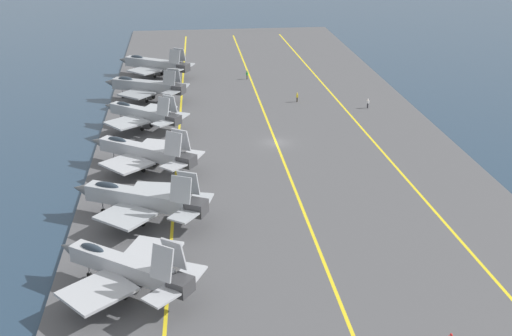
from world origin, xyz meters
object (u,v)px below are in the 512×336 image
object	(u,v)px
parked_jet_sixth	(145,86)
parked_jet_seventh	(154,64)
crew_green_vest	(247,75)
crew_yellow_vest	(297,97)
crew_white_vest	(368,103)
parked_jet_third	(139,198)
parked_jet_second	(124,267)
parked_jet_fourth	(143,151)
parked_jet_fifth	(142,113)

from	to	relation	value
parked_jet_sixth	parked_jet_seventh	size ratio (longest dim) A/B	0.98
crew_green_vest	crew_yellow_vest	distance (m)	18.28
crew_white_vest	crew_yellow_vest	bearing A→B (deg)	66.63
parked_jet_third	crew_white_vest	size ratio (longest dim) A/B	9.83
parked_jet_second	parked_jet_third	bearing A→B (deg)	-2.41
parked_jet_third	crew_green_vest	distance (m)	63.07
parked_jet_seventh	crew_yellow_vest	xyz separation A→B (m)	(-21.29, -26.50, -1.62)
parked_jet_second	crew_yellow_vest	distance (m)	64.02
crew_green_vest	crew_yellow_vest	size ratio (longest dim) A/B	1.00
parked_jet_second	parked_jet_fourth	xyz separation A→B (m)	(30.11, -0.20, -0.18)
parked_jet_fifth	crew_white_vest	size ratio (longest dim) A/B	8.46
crew_white_vest	crew_yellow_vest	world-z (taller)	same
parked_jet_fifth	crew_yellow_vest	world-z (taller)	parked_jet_fifth
crew_yellow_vest	parked_jet_fourth	bearing A→B (deg)	136.75
parked_jet_third	crew_white_vest	distance (m)	54.00
parked_jet_sixth	crew_white_vest	distance (m)	40.46
parked_jet_fourth	parked_jet_seventh	bearing A→B (deg)	0.09
parked_jet_fourth	parked_jet_sixth	distance (m)	32.22
parked_jet_third	parked_jet_seventh	world-z (taller)	parked_jet_third
crew_yellow_vest	crew_white_vest	bearing A→B (deg)	-113.37
parked_jet_seventh	crew_white_vest	world-z (taller)	parked_jet_seventh
parked_jet_fourth	crew_green_vest	distance (m)	48.60
parked_jet_seventh	parked_jet_fourth	bearing A→B (deg)	-179.91
parked_jet_third	parked_jet_seventh	xyz separation A→B (m)	(64.90, 0.49, -0.21)
parked_jet_fourth	crew_white_vest	bearing A→B (deg)	-58.98
parked_jet_third	parked_jet_seventh	bearing A→B (deg)	0.43
parked_jet_sixth	crew_white_vest	size ratio (longest dim) A/B	9.37
parked_jet_seventh	crew_green_vest	world-z (taller)	parked_jet_seventh
parked_jet_fourth	crew_yellow_vest	xyz separation A→B (m)	(28.09, -26.42, -1.56)
crew_green_vest	crew_yellow_vest	world-z (taller)	crew_green_vest
crew_white_vest	crew_green_vest	size ratio (longest dim) A/B	1.00
parked_jet_third	crew_yellow_vest	size ratio (longest dim) A/B	9.84
parked_jet_fourth	parked_jet_sixth	world-z (taller)	parked_jet_fourth
parked_jet_second	crew_white_vest	distance (m)	65.57
parked_jet_second	parked_jet_fifth	distance (m)	46.92
parked_jet_fourth	crew_white_vest	distance (m)	44.63
parked_jet_fifth	parked_jet_third	bearing A→B (deg)	-177.70
parked_jet_seventh	crew_yellow_vest	bearing A→B (deg)	-128.78
parked_jet_second	parked_jet_fifth	xyz separation A→B (m)	(46.92, 0.68, -0.18)
crew_green_vest	crew_yellow_vest	bearing A→B (deg)	-155.71
parked_jet_fifth	parked_jet_seventh	bearing A→B (deg)	-1.42
parked_jet_third	crew_green_vest	size ratio (longest dim) A/B	9.80
parked_jet_seventh	crew_white_vest	size ratio (longest dim) A/B	9.54
parked_jet_second	parked_jet_sixth	bearing A→B (deg)	0.86
parked_jet_second	crew_white_vest	bearing A→B (deg)	-35.89
parked_jet_third	parked_jet_fifth	world-z (taller)	parked_jet_third
parked_jet_third	crew_white_vest	bearing A→B (deg)	-44.47
crew_green_vest	parked_jet_fifth	bearing A→B (deg)	144.69
parked_jet_fourth	parked_jet_second	bearing A→B (deg)	179.62
parked_jet_second	crew_green_vest	world-z (taller)	parked_jet_second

